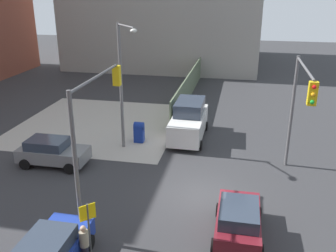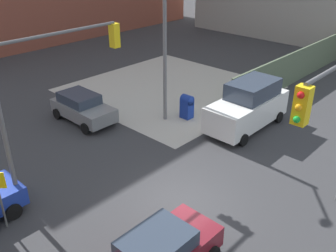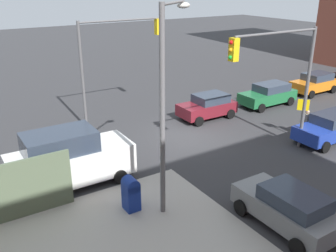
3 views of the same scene
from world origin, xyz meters
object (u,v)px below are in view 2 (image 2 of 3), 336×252
(mailbox_blue, at_px, (187,106))
(sedan_maroon, at_px, (162,252))
(street_lamp_corner, at_px, (164,41))
(coupe_gray, at_px, (82,107))
(van_white_delivery, at_px, (248,106))
(traffic_signal_nw_corner, at_px, (52,82))

(mailbox_blue, xyz_separation_m, sedan_maroon, (-9.19, -6.86, 0.08))
(sedan_maroon, bearing_deg, street_lamp_corner, 43.22)
(mailbox_blue, relative_size, coupe_gray, 0.35)
(van_white_delivery, bearing_deg, mailbox_blue, 113.76)
(traffic_signal_nw_corner, relative_size, sedan_maroon, 1.69)
(traffic_signal_nw_corner, distance_m, street_lamp_corner, 7.33)
(coupe_gray, relative_size, van_white_delivery, 0.75)
(mailbox_blue, height_order, sedan_maroon, sedan_maroon)
(traffic_signal_nw_corner, bearing_deg, street_lamp_corner, 8.40)
(street_lamp_corner, relative_size, sedan_maroon, 2.07)
(sedan_maroon, bearing_deg, mailbox_blue, 36.72)
(mailbox_blue, xyz_separation_m, coupe_gray, (-4.38, 4.10, 0.08))
(sedan_maroon, height_order, van_white_delivery, van_white_delivery)
(van_white_delivery, bearing_deg, coupe_gray, 128.40)
(mailbox_blue, bearing_deg, sedan_maroon, -143.28)
(coupe_gray, xyz_separation_m, sedan_maroon, (-4.81, -10.96, -0.00))
(street_lamp_corner, relative_size, coupe_gray, 1.97)
(street_lamp_corner, bearing_deg, mailbox_blue, -23.87)
(mailbox_blue, bearing_deg, street_lamp_corner, 156.13)
(coupe_gray, height_order, sedan_maroon, same)
(mailbox_blue, height_order, van_white_delivery, van_white_delivery)
(street_lamp_corner, height_order, mailbox_blue, street_lamp_corner)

